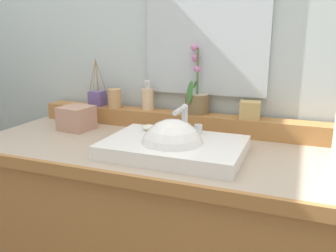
{
  "coord_description": "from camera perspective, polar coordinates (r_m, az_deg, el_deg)",
  "views": [
    {
      "loc": [
        0.49,
        -1.21,
        1.27
      ],
      "look_at": [
        0.03,
        -0.02,
        0.93
      ],
      "focal_mm": 37.79,
      "sensor_mm": 36.0,
      "label": 1
    }
  ],
  "objects": [
    {
      "name": "wall_back",
      "position": [
        1.71,
        4.62,
        13.38
      ],
      "size": [
        3.11,
        0.2,
        2.44
      ],
      "primitive_type": "cube",
      "color": "silver",
      "rests_on": "ground"
    },
    {
      "name": "vanity_cabinet",
      "position": [
        1.56,
        -0.74,
        -17.96
      ],
      "size": [
        1.51,
        0.64,
        0.84
      ],
      "color": "#AA713B",
      "rests_on": "ground"
    },
    {
      "name": "back_ledge",
      "position": [
        1.6,
        2.62,
        0.77
      ],
      "size": [
        1.43,
        0.1,
        0.08
      ],
      "primitive_type": "cube",
      "color": "#AA713B",
      "rests_on": "vanity_cabinet"
    },
    {
      "name": "sink_basin",
      "position": [
        1.27,
        0.82,
        -3.82
      ],
      "size": [
        0.5,
        0.34,
        0.27
      ],
      "color": "white",
      "rests_on": "vanity_cabinet"
    },
    {
      "name": "soap_bar",
      "position": [
        1.4,
        -2.96,
        -0.27
      ],
      "size": [
        0.07,
        0.04,
        0.02
      ],
      "primitive_type": "ellipsoid",
      "color": "silver",
      "rests_on": "sink_basin"
    },
    {
      "name": "potted_plant",
      "position": [
        1.57,
        4.66,
        4.46
      ],
      "size": [
        0.11,
        0.12,
        0.3
      ],
      "color": "brown",
      "rests_on": "back_ledge"
    },
    {
      "name": "soap_dispenser",
      "position": [
        1.65,
        -3.28,
        4.54
      ],
      "size": [
        0.06,
        0.06,
        0.14
      ],
      "color": "beige",
      "rests_on": "back_ledge"
    },
    {
      "name": "tumbler_cup",
      "position": [
        1.7,
        -8.6,
        4.41
      ],
      "size": [
        0.06,
        0.06,
        0.09
      ],
      "primitive_type": "cylinder",
      "color": "tan",
      "rests_on": "back_ledge"
    },
    {
      "name": "reed_diffuser",
      "position": [
        1.77,
        -11.3,
        4.49
      ],
      "size": [
        0.09,
        0.07,
        0.23
      ],
      "color": "#665294",
      "rests_on": "back_ledge"
    },
    {
      "name": "trinket_box",
      "position": [
        1.51,
        13.08,
        2.51
      ],
      "size": [
        0.09,
        0.07,
        0.07
      ],
      "primitive_type": "cube",
      "rotation": [
        0.0,
        0.0,
        0.1
      ],
      "color": "tan",
      "rests_on": "back_ledge"
    },
    {
      "name": "tissue_box",
      "position": [
        1.65,
        -14.53,
        1.25
      ],
      "size": [
        0.15,
        0.15,
        0.11
      ],
      "primitive_type": "cube",
      "rotation": [
        0.0,
        0.0,
        -0.14
      ],
      "color": "tan",
      "rests_on": "vanity_cabinet"
    },
    {
      "name": "mirror",
      "position": [
        1.58,
        6.15,
        15.71
      ],
      "size": [
        0.55,
        0.02,
        0.59
      ],
      "primitive_type": "cube",
      "color": "silver"
    }
  ]
}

